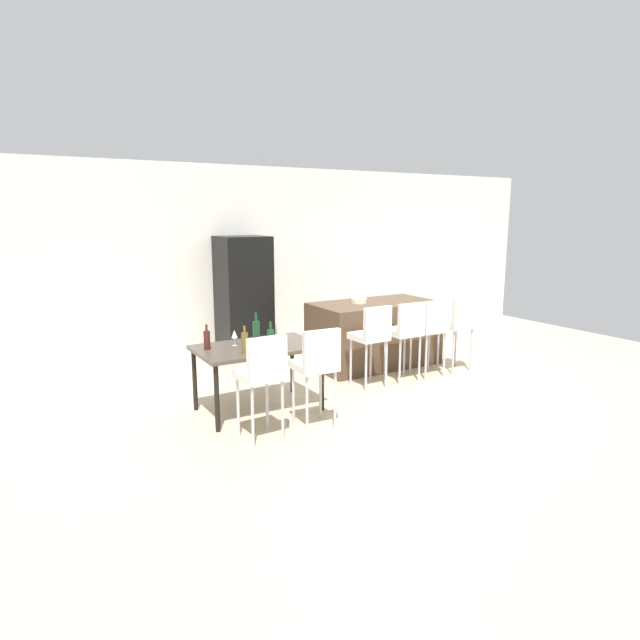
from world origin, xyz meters
The scene contains 18 objects.
ground_plane centered at (0.00, 0.00, 0.00)m, with size 10.00×10.00×0.00m, color #C6B28E.
back_wall centered at (0.00, 2.62, 1.45)m, with size 10.00×0.12×2.90m, color silver.
kitchen_island centered at (0.24, 0.78, 0.46)m, with size 1.80×0.95×0.92m, color #4C3828.
bar_chair_left centered at (-0.42, -0.07, 0.70)m, with size 0.42×0.42×1.05m.
bar_chair_middle centered at (0.12, -0.07, 0.70)m, with size 0.41×0.41×1.05m.
bar_chair_right centered at (0.55, -0.07, 0.70)m, with size 0.41×0.41×1.05m.
bar_chair_far centered at (1.05, -0.07, 0.70)m, with size 0.42×0.42×1.05m.
dining_table centered at (-1.98, -0.09, 0.67)m, with size 1.34×0.84×0.74m.
dining_chair_near centered at (-2.28, -0.87, 0.70)m, with size 0.42×0.42×1.05m.
dining_chair_far centered at (-1.68, -0.87, 0.70)m, with size 0.42×0.42×1.05m.
wine_bottle_right centered at (-2.51, 0.03, 0.85)m, with size 0.07×0.07×0.27m.
wine_bottle_middle centered at (-1.92, 0.08, 0.87)m, with size 0.08×0.08×0.34m.
wine_bottle_left centered at (-2.23, -0.33, 0.86)m, with size 0.07×0.07×0.29m.
wine_bottle_far centered at (-1.95, -0.38, 0.86)m, with size 0.07×0.07×0.32m.
wine_glass_near centered at (-2.19, 0.05, 0.86)m, with size 0.07×0.07×0.17m.
refrigerator centered at (-1.20, 2.18, 0.92)m, with size 0.72×0.68×1.84m, color black.
fruit_bowl centered at (0.00, 0.83, 0.96)m, with size 0.22×0.22×0.07m, color beige.
potted_plant centered at (2.10, 2.17, 0.34)m, with size 0.38×0.38×0.58m.
Camera 1 is at (-4.30, -5.39, 2.15)m, focal length 30.24 mm.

